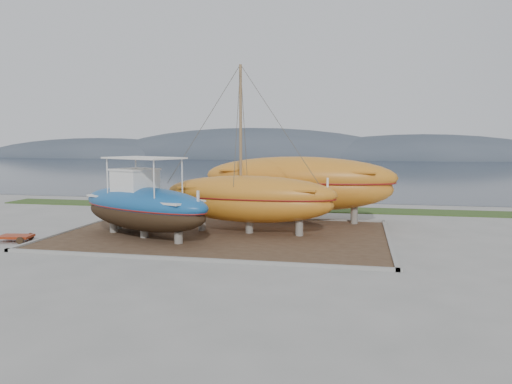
% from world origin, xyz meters
% --- Properties ---
extents(ground, '(140.00, 140.00, 0.00)m').
position_xyz_m(ground, '(0.00, 0.00, 0.00)').
color(ground, gray).
rests_on(ground, ground).
extents(dirt_patch, '(18.00, 12.00, 0.06)m').
position_xyz_m(dirt_patch, '(0.00, 4.00, 0.03)').
color(dirt_patch, '#422D1E').
rests_on(dirt_patch, ground).
extents(curb_frame, '(18.60, 12.60, 0.15)m').
position_xyz_m(curb_frame, '(0.00, 4.00, 0.07)').
color(curb_frame, gray).
rests_on(curb_frame, ground).
extents(grass_strip, '(44.00, 3.00, 0.08)m').
position_xyz_m(grass_strip, '(0.00, 15.50, 0.04)').
color(grass_strip, '#284219').
rests_on(grass_strip, ground).
extents(sea, '(260.00, 100.00, 0.04)m').
position_xyz_m(sea, '(0.00, 70.00, 0.00)').
color(sea, '#17212F').
rests_on(sea, ground).
extents(mountain_ridge, '(200.00, 36.00, 20.00)m').
position_xyz_m(mountain_ridge, '(0.00, 125.00, 0.00)').
color(mountain_ridge, '#333D49').
rests_on(mountain_ridge, ground).
extents(blue_caique, '(9.50, 6.44, 4.40)m').
position_xyz_m(blue_caique, '(-3.98, 2.26, 2.26)').
color(blue_caique, '#175292').
rests_on(blue_caique, dirt_patch).
extents(white_dinghy, '(3.68, 1.42, 1.10)m').
position_xyz_m(white_dinghy, '(-5.60, 4.52, 0.61)').
color(white_dinghy, white).
rests_on(white_dinghy, dirt_patch).
extents(orange_sailboat, '(10.25, 3.73, 9.50)m').
position_xyz_m(orange_sailboat, '(1.37, 4.70, 4.81)').
color(orange_sailboat, '#BE711D').
rests_on(orange_sailboat, dirt_patch).
extents(orange_bare_hull, '(12.75, 4.44, 4.12)m').
position_xyz_m(orange_bare_hull, '(3.60, 9.38, 2.12)').
color(orange_bare_hull, '#BE711D').
rests_on(orange_bare_hull, dirt_patch).
extents(red_trailer, '(2.62, 1.60, 0.35)m').
position_xyz_m(red_trailer, '(-10.28, 0.06, 0.17)').
color(red_trailer, '#9B2D11').
rests_on(red_trailer, ground).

